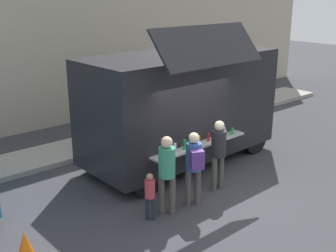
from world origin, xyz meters
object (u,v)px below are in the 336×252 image
(traffic_cone_orange, at_px, (25,246))
(child_near_queue, at_px, (150,192))
(customer_front_ordering, at_px, (219,149))
(customer_mid_with_backpack, at_px, (194,162))
(trash_bin, at_px, (210,107))
(customer_rear_waiting, at_px, (167,168))
(food_truck_main, at_px, (181,104))

(traffic_cone_orange, relative_size, child_near_queue, 0.52)
(customer_front_ordering, height_order, customer_mid_with_backpack, customer_front_ordering)
(customer_front_ordering, distance_m, customer_mid_with_backpack, 1.03)
(traffic_cone_orange, xyz_separation_m, trash_bin, (8.84, 3.95, 0.21))
(traffic_cone_orange, relative_size, trash_bin, 0.57)
(traffic_cone_orange, distance_m, customer_rear_waiting, 3.13)
(food_truck_main, distance_m, customer_front_ordering, 2.09)
(trash_bin, xyz_separation_m, customer_front_ordering, (-4.13, -4.24, 0.56))
(food_truck_main, height_order, customer_rear_waiting, food_truck_main)
(customer_front_ordering, bearing_deg, trash_bin, -43.14)
(traffic_cone_orange, height_order, trash_bin, trash_bin)
(food_truck_main, height_order, traffic_cone_orange, food_truck_main)
(trash_bin, distance_m, customer_rear_waiting, 7.29)
(customer_rear_waiting, height_order, child_near_queue, customer_rear_waiting)
(traffic_cone_orange, bearing_deg, customer_mid_with_backpack, -7.65)
(food_truck_main, bearing_deg, child_near_queue, -144.57)
(trash_bin, relative_size, customer_mid_with_backpack, 0.56)
(traffic_cone_orange, distance_m, trash_bin, 9.68)
(trash_bin, relative_size, child_near_queue, 0.91)
(trash_bin, bearing_deg, customer_mid_with_backpack, -139.13)
(trash_bin, bearing_deg, customer_rear_waiting, -143.34)
(food_truck_main, relative_size, traffic_cone_orange, 10.17)
(customer_mid_with_backpack, relative_size, child_near_queue, 1.61)
(child_near_queue, bearing_deg, trash_bin, -2.50)
(trash_bin, height_order, customer_mid_with_backpack, customer_mid_with_backpack)
(customer_front_ordering, relative_size, child_near_queue, 1.64)
(trash_bin, height_order, child_near_queue, child_near_queue)
(customer_mid_with_backpack, xyz_separation_m, customer_rear_waiting, (-0.69, 0.11, 0.01))
(traffic_cone_orange, xyz_separation_m, customer_rear_waiting, (3.01, -0.39, 0.78))
(food_truck_main, xyz_separation_m, traffic_cone_orange, (-5.24, -1.63, -1.39))
(customer_rear_waiting, xyz_separation_m, child_near_queue, (-0.45, 0.02, -0.42))
(trash_bin, xyz_separation_m, child_near_queue, (-6.28, -4.32, 0.15))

